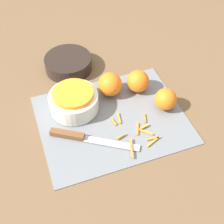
# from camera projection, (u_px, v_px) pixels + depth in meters

# --- Properties ---
(ground_plane) EXTENTS (4.00, 4.00, 0.00)m
(ground_plane) POSITION_uv_depth(u_px,v_px,m) (112.00, 120.00, 0.98)
(ground_plane) COLOR brown
(cutting_board) EXTENTS (0.45, 0.36, 0.01)m
(cutting_board) POSITION_uv_depth(u_px,v_px,m) (112.00, 119.00, 0.98)
(cutting_board) COLOR slate
(cutting_board) RESTS_ON ground_plane
(bowl_speckled) EXTENTS (0.16, 0.16, 0.07)m
(bowl_speckled) POSITION_uv_depth(u_px,v_px,m) (74.00, 100.00, 0.98)
(bowl_speckled) COLOR silver
(bowl_speckled) RESTS_ON cutting_board
(bowl_dark) EXTENTS (0.17, 0.17, 0.05)m
(bowl_dark) POSITION_uv_depth(u_px,v_px,m) (68.00, 63.00, 1.13)
(bowl_dark) COLOR black
(bowl_dark) RESTS_ON ground_plane
(knife) EXTENTS (0.24, 0.16, 0.02)m
(knife) POSITION_uv_depth(u_px,v_px,m) (78.00, 136.00, 0.92)
(knife) COLOR brown
(knife) RESTS_ON cutting_board
(orange_left) EXTENTS (0.08, 0.08, 0.08)m
(orange_left) POSITION_uv_depth(u_px,v_px,m) (110.00, 84.00, 1.02)
(orange_left) COLOR orange
(orange_left) RESTS_ON cutting_board
(orange_right) EXTENTS (0.08, 0.08, 0.08)m
(orange_right) POSITION_uv_depth(u_px,v_px,m) (138.00, 81.00, 1.04)
(orange_right) COLOR orange
(orange_right) RESTS_ON cutting_board
(orange_back) EXTENTS (0.07, 0.07, 0.07)m
(orange_back) POSITION_uv_depth(u_px,v_px,m) (166.00, 99.00, 0.98)
(orange_back) COLOR orange
(orange_back) RESTS_ON cutting_board
(peel_pile) EXTENTS (0.13, 0.18, 0.01)m
(peel_pile) POSITION_uv_depth(u_px,v_px,m) (137.00, 132.00, 0.94)
(peel_pile) COLOR orange
(peel_pile) RESTS_ON cutting_board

